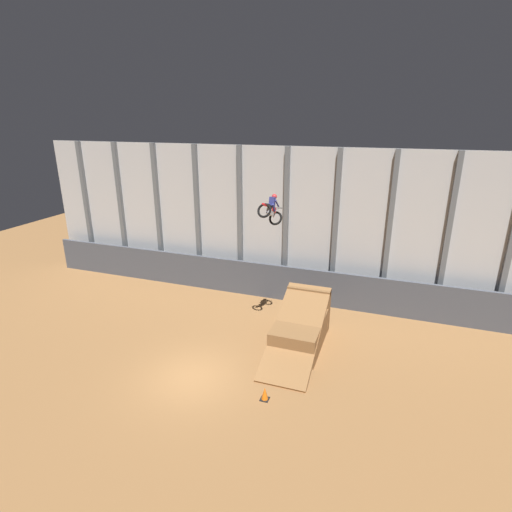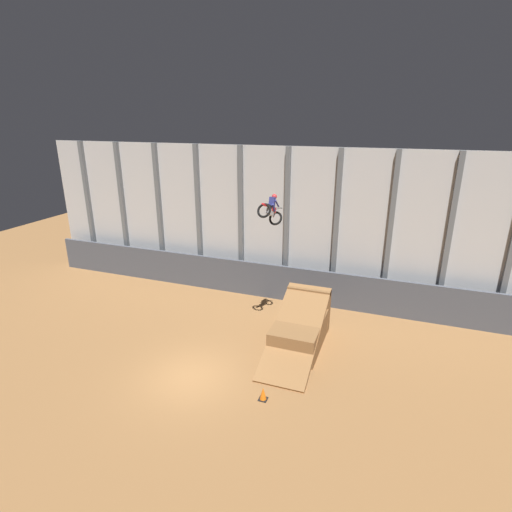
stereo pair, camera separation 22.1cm
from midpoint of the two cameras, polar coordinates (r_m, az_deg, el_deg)
ground_plane at (r=18.90m, az=-9.54°, el=-16.76°), size 60.00×60.00×0.00m
arena_back_wall at (r=25.34m, az=0.80°, el=4.82°), size 32.00×0.40×9.44m
lower_barrier at (r=25.69m, az=0.14°, el=-3.40°), size 31.36×0.20×2.28m
dirt_ramp at (r=20.84m, az=6.13°, el=-10.12°), size 2.32×5.88×2.54m
rider_bike_solo at (r=19.88m, az=1.83°, el=6.58°), size 1.00×1.77×1.67m
traffic_cone_near_ramp at (r=17.34m, az=0.87°, el=-19.07°), size 0.36×0.36×0.58m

